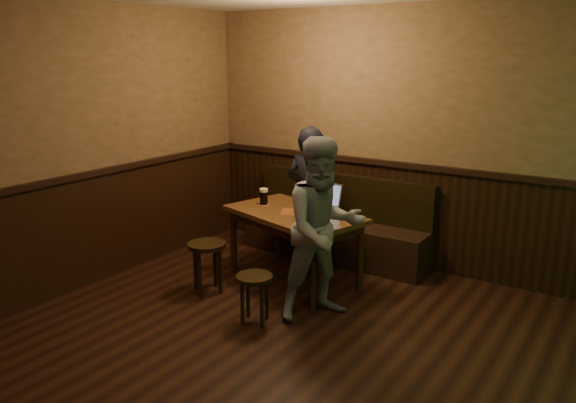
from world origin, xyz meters
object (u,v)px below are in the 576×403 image
(stool_right, at_px, (254,285))
(pint_right, at_px, (317,214))
(stool_left, at_px, (207,253))
(laptop, at_px, (322,202))
(pint_left, at_px, (264,197))
(person_suit, at_px, (310,198))
(pub_table, at_px, (294,221))
(bench, at_px, (336,231))
(person_grey, at_px, (324,229))
(pint_mid, at_px, (298,205))

(stool_right, height_order, pint_right, pint_right)
(stool_left, bearing_deg, laptop, 53.44)
(pint_left, bearing_deg, person_suit, 53.59)
(laptop, bearing_deg, stool_left, -123.16)
(pub_table, relative_size, stool_left, 3.08)
(bench, distance_m, pub_table, 0.94)
(pint_right, relative_size, laptop, 0.47)
(pint_right, xyz_separation_m, person_grey, (0.24, -0.30, -0.02))
(pint_right, xyz_separation_m, person_suit, (-0.50, 0.69, -0.06))
(bench, xyz_separation_m, stool_right, (0.22, -1.84, 0.04))
(stool_right, relative_size, person_grey, 0.27)
(bench, relative_size, pint_left, 12.28)
(stool_right, bearing_deg, pint_mid, 100.55)
(bench, distance_m, pint_left, 1.06)
(stool_left, bearing_deg, pint_right, 26.34)
(pint_right, bearing_deg, laptop, 115.45)
(laptop, height_order, person_grey, person_grey)
(pint_right, height_order, laptop, laptop)
(pint_mid, xyz_separation_m, person_grey, (0.61, -0.53, -0.01))
(pub_table, distance_m, person_suit, 0.51)
(stool_right, bearing_deg, pint_right, 76.44)
(pub_table, distance_m, pint_left, 0.46)
(laptop, distance_m, person_grey, 0.94)
(bench, height_order, pub_table, bench)
(pub_table, bearing_deg, person_suit, 117.69)
(pub_table, xyz_separation_m, stool_left, (-0.57, -0.69, -0.24))
(pub_table, xyz_separation_m, pint_left, (-0.42, 0.06, 0.19))
(bench, distance_m, stool_left, 1.67)
(pint_mid, relative_size, person_grey, 0.09)
(stool_left, relative_size, pint_right, 2.88)
(stool_right, distance_m, pint_mid, 1.10)
(bench, distance_m, stool_right, 1.85)
(stool_left, bearing_deg, person_grey, 8.36)
(bench, relative_size, person_grey, 1.36)
(stool_right, height_order, pint_left, pint_left)
(pub_table, bearing_deg, bench, 105.63)
(pint_mid, bearing_deg, stool_left, -130.59)
(bench, xyz_separation_m, person_suit, (-0.10, -0.39, 0.47))
(pub_table, bearing_deg, stool_right, -61.70)
(pub_table, bearing_deg, pint_left, -172.44)
(pint_left, xyz_separation_m, pint_right, (0.81, -0.27, -0.00))
(pint_right, height_order, person_grey, person_grey)
(pub_table, xyz_separation_m, pint_right, (0.40, -0.21, 0.19))
(bench, distance_m, laptop, 0.79)
(bench, height_order, pint_mid, bench)
(stool_left, bearing_deg, pub_table, 50.24)
(pint_left, relative_size, person_suit, 0.11)
(pint_right, xyz_separation_m, laptop, (-0.24, 0.50, -0.02))
(bench, distance_m, pint_right, 1.27)
(person_grey, bearing_deg, laptop, 64.09)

